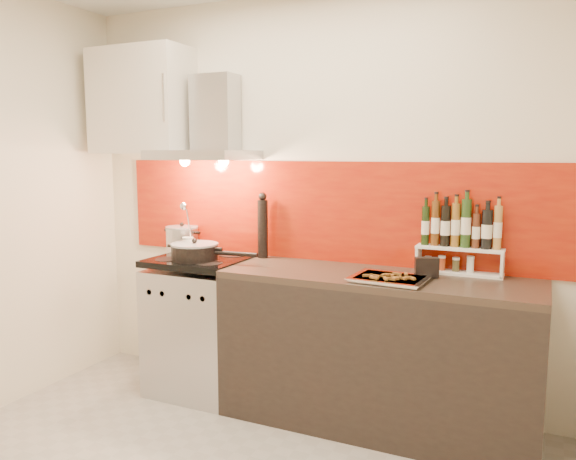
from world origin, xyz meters
The scene contains 13 objects.
back_wall centered at (0.00, 1.40, 1.30)m, with size 3.40×0.02×2.60m, color silver.
backsplash centered at (0.05, 1.39, 1.22)m, with size 3.00×0.02×0.64m, color maroon.
range_stove centered at (-0.70, 1.10, 0.44)m, with size 0.60×0.60×0.91m.
counter centered at (0.50, 1.10, 0.45)m, with size 1.80×0.60×0.90m.
range_hood centered at (-0.70, 1.24, 1.74)m, with size 0.62×0.50×0.61m.
upper_cabinet centered at (-1.25, 1.22, 1.95)m, with size 0.70×0.35×0.72m, color beige.
stock_pot centered at (-0.98, 1.28, 1.00)m, with size 0.23×0.23×0.20m.
saute_pan centered at (-0.68, 1.01, 0.96)m, with size 0.59×0.31×0.14m.
utensil_jar centered at (-0.83, 1.13, 1.01)m, with size 0.08×0.12×0.37m.
pepper_mill centered at (-0.35, 1.30, 1.11)m, with size 0.07×0.07×0.44m.
step_shelf centered at (0.91, 1.32, 1.10)m, with size 0.49×0.13×0.43m.
caddy_box centered at (0.76, 1.14, 0.96)m, with size 0.13×0.06×0.11m, color black.
baking_tray centered at (0.60, 0.98, 0.92)m, with size 0.42×0.34×0.03m.
Camera 1 is at (1.35, -1.97, 1.59)m, focal length 35.00 mm.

